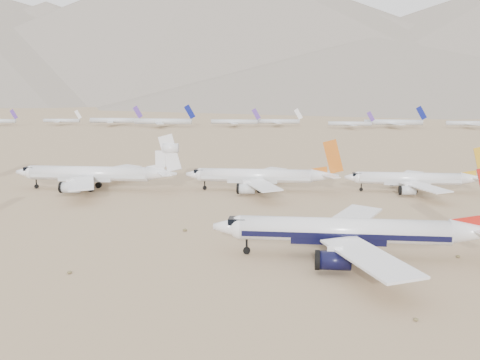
{
  "coord_description": "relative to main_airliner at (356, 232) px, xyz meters",
  "views": [
    {
      "loc": [
        -5.52,
        -98.27,
        31.17
      ],
      "look_at": [
        -21.15,
        41.97,
        7.0
      ],
      "focal_mm": 40.0,
      "sensor_mm": 36.0,
      "label": 1
    }
  ],
  "objects": [
    {
      "name": "ground",
      "position": [
        -5.32,
        0.55,
        -5.01
      ],
      "size": [
        7000.0,
        7000.0,
        0.0
      ],
      "primitive_type": "plane",
      "color": "#967857",
      "rests_on": "ground"
    },
    {
      "name": "main_airliner",
      "position": [
        0.0,
        0.0,
        0.0
      ],
      "size": [
        51.68,
        50.48,
        18.24
      ],
      "color": "white",
      "rests_on": "ground"
    },
    {
      "name": "row2_gold_tail",
      "position": [
        24.45,
        67.02,
        -0.95
      ],
      "size": [
        40.81,
        39.91,
        14.53
      ],
      "color": "white",
      "rests_on": "ground"
    },
    {
      "name": "row2_orange_tail",
      "position": [
        -22.0,
        64.03,
        -0.44
      ],
      "size": [
        45.69,
        44.7,
        16.3
      ],
      "color": "white",
      "rests_on": "ground"
    },
    {
      "name": "row2_white_trijet",
      "position": [
        -72.77,
        60.14,
        0.14
      ],
      "size": [
        50.23,
        49.09,
        17.8
      ],
      "color": "white",
      "rests_on": "ground"
    },
    {
      "name": "distant_storage_row",
      "position": [
        18.72,
        340.4,
        -0.57
      ],
      "size": [
        618.12,
        60.98,
        16.28
      ],
      "color": "silver",
      "rests_on": "ground"
    },
    {
      "name": "mountain_range",
      "position": [
        64.85,
        1648.56,
        185.3
      ],
      "size": [
        7354.0,
        3024.0,
        470.0
      ],
      "color": "slate",
      "rests_on": "ground"
    },
    {
      "name": "desert_scrub",
      "position": [
        7.05,
        -37.05,
        -4.72
      ],
      "size": [
        262.08,
        121.67,
        0.65
      ],
      "color": "brown",
      "rests_on": "ground"
    }
  ]
}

